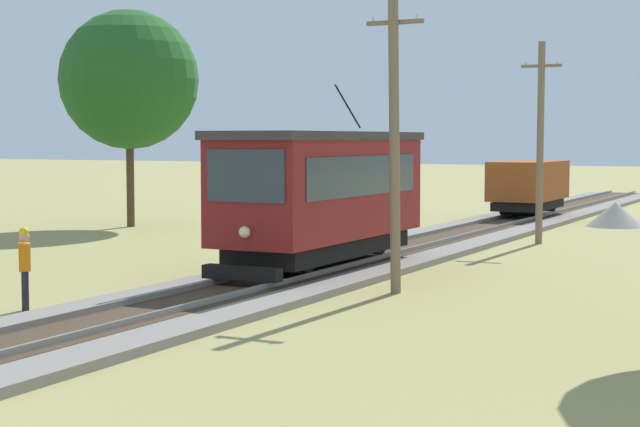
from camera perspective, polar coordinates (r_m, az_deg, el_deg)
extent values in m
cube|color=maroon|center=(27.82, 0.13, 1.39)|extent=(2.50, 8.00, 2.60)
cube|color=#383333|center=(27.79, 0.13, 4.29)|extent=(2.60, 8.32, 0.22)
cube|color=black|center=(27.94, 0.13, -1.85)|extent=(2.10, 7.04, 0.44)
cube|color=#2D3842|center=(24.28, -4.12, 2.08)|extent=(2.10, 0.03, 1.25)
cube|color=#2D3842|center=(27.26, 2.51, 2.09)|extent=(0.02, 6.72, 1.04)
sphere|color=#F4EAB2|center=(24.33, -4.16, -1.03)|extent=(0.28, 0.28, 0.28)
cylinder|color=black|center=(29.24, 1.55, 5.87)|extent=(0.05, 1.67, 1.19)
cube|color=black|center=(24.31, -4.32, -3.29)|extent=(2.00, 0.36, 0.32)
cylinder|color=black|center=(25.97, -2.09, -2.31)|extent=(1.54, 0.80, 0.80)
cylinder|color=black|center=(29.95, 2.05, -1.45)|extent=(1.54, 0.80, 0.80)
cube|color=#93471E|center=(47.02, 11.39, 1.80)|extent=(2.40, 5.20, 1.70)
cube|color=black|center=(47.07, 11.37, 0.49)|extent=(2.02, 4.78, 0.38)
cylinder|color=black|center=(45.57, 10.84, 0.38)|extent=(1.54, 0.76, 0.76)
cylinder|color=black|center=(48.57, 11.86, 0.59)|extent=(1.54, 0.76, 0.76)
cylinder|color=#7A664C|center=(24.20, 4.11, 4.00)|extent=(0.24, 0.51, 7.17)
cube|color=#7A664C|center=(24.35, 4.14, 10.43)|extent=(1.40, 0.10, 0.10)
cylinder|color=silver|center=(24.58, 2.94, 10.61)|extent=(0.08, 0.08, 0.10)
cylinder|color=silver|center=(24.16, 5.37, 10.71)|extent=(0.08, 0.08, 0.10)
cylinder|color=#7A664C|center=(36.54, 12.00, 3.80)|extent=(0.24, 0.30, 6.95)
cube|color=#7A664C|center=(36.62, 12.06, 7.93)|extent=(1.40, 0.10, 0.10)
cylinder|color=silver|center=(36.77, 11.23, 8.09)|extent=(0.08, 0.08, 0.10)
cylinder|color=silver|center=(36.49, 12.91, 8.09)|extent=(0.08, 0.08, 0.10)
cone|color=#9E998E|center=(44.48, 15.92, -0.04)|extent=(2.42, 2.42, 1.02)
cylinder|color=black|center=(22.87, -15.88, -4.08)|extent=(0.15, 0.15, 0.86)
cylinder|color=black|center=(22.71, -15.88, -4.14)|extent=(0.15, 0.15, 0.86)
cube|color=orange|center=(22.70, -15.91, -2.31)|extent=(0.44, 0.44, 0.58)
sphere|color=tan|center=(22.66, -15.94, -1.23)|extent=(0.22, 0.22, 0.22)
sphere|color=yellow|center=(22.65, -15.94, -0.98)|extent=(0.21, 0.21, 0.21)
cylinder|color=#4C3823|center=(43.36, -10.37, 1.85)|extent=(0.32, 0.32, 3.90)
sphere|color=#235B23|center=(43.40, -10.44, 7.24)|extent=(5.69, 5.69, 5.69)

